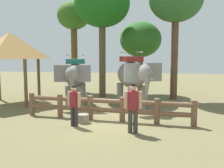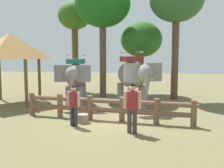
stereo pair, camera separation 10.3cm
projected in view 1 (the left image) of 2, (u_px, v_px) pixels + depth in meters
ground_plane at (106, 121)px, 11.12m from camera, size 60.00×60.00×0.00m
log_fence at (106, 107)px, 11.16m from camera, size 7.46×1.09×1.05m
elephant_near_left at (75, 77)px, 14.56m from camera, size 1.99×3.37×2.84m
elephant_center at (133, 76)px, 13.88m from camera, size 2.78×3.51×3.00m
tourist_woman_in_black at (133, 105)px, 9.30m from camera, size 0.64×0.38×1.81m
tourist_man_in_blue at (74, 103)px, 10.22m from camera, size 0.56×0.38×1.63m
thatched_shelter at (10, 46)px, 14.86m from camera, size 3.91×3.91×4.09m
tree_far_left at (102, 5)px, 16.99m from camera, size 3.66×3.66×7.73m
tree_back_center at (141, 40)px, 18.55m from camera, size 2.96×2.96×5.18m
tree_far_right at (74, 19)px, 20.04m from camera, size 2.54×2.54×6.94m
tree_deep_back at (176, 1)px, 15.97m from camera, size 3.33×3.33×7.66m
feed_bucket at (83, 118)px, 10.83m from camera, size 0.48×0.48×0.36m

